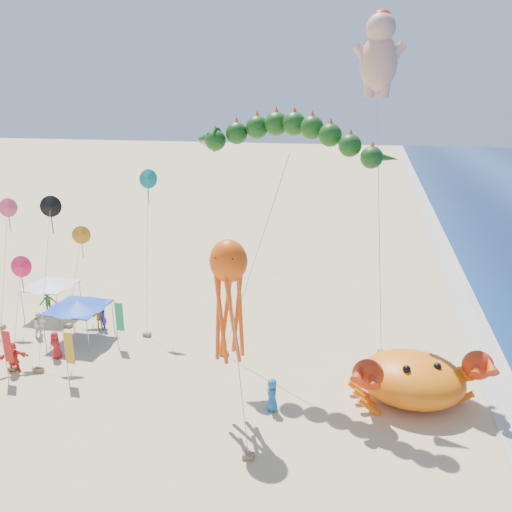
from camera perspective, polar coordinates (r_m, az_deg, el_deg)
The scene contains 11 objects.
ground at distance 29.53m, azimuth 2.96°, elevation -13.56°, with size 320.00×320.00×0.00m, color #D1B784.
foam_strip at distance 30.15m, azimuth 26.83°, elevation -14.89°, with size 320.00×320.00×0.00m, color silver.
crab_inflatable at distance 27.83m, azimuth 17.41°, elevation -13.12°, with size 7.31×6.16×3.20m.
dragon_kite at distance 27.21m, azimuth 3.57°, elevation 12.75°, with size 11.06×3.90×14.20m.
cherub_kite at distance 31.79m, azimuth 13.91°, elevation 21.62°, with size 2.72×3.85×20.05m.
octopus_kite at distance 23.59m, azimuth -3.11°, elevation -4.08°, with size 2.88×4.20×9.09m.
canopy_blue at distance 34.66m, azimuth -19.72°, elevation -5.24°, with size 3.70×3.70×2.71m.
canopy_white at distance 39.35m, azimuth -22.47°, elevation -2.87°, with size 3.41×3.41×2.71m.
feather_flags at distance 32.80m, azimuth -22.80°, elevation -7.72°, with size 9.56×5.13×3.20m.
beachgoers at distance 33.74m, azimuth -18.97°, elevation -8.68°, with size 26.48×9.33×1.86m.
small_kites at distance 34.88m, azimuth -21.34°, elevation 2.63°, with size 11.04×9.62×10.86m.
Camera 1 is at (4.43, -24.95, 15.16)m, focal length 35.00 mm.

